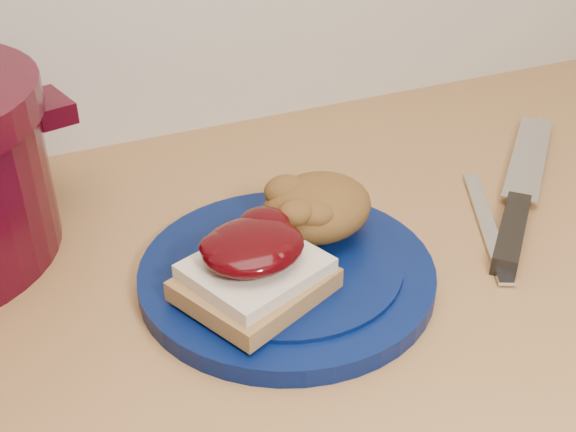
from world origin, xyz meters
name	(u,v)px	position (x,y,z in m)	size (l,w,h in m)	color
plate	(287,274)	(-0.01, 1.49, 0.91)	(0.24, 0.24, 0.02)	#04113E
sandwich	(254,266)	(-0.05, 1.47, 0.94)	(0.13, 0.12, 0.05)	olive
stuffing_mound	(317,207)	(0.03, 1.52, 0.94)	(0.10, 0.09, 0.05)	brown
chef_knife	(517,209)	(0.23, 1.49, 0.91)	(0.24, 0.24, 0.02)	black
butter_knife	(487,223)	(0.19, 1.49, 0.90)	(0.18, 0.01, 0.00)	silver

